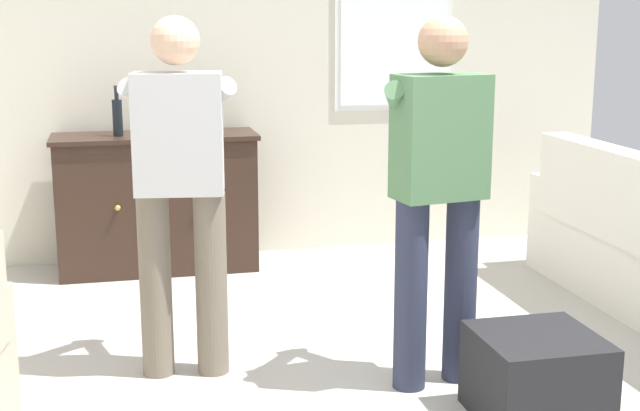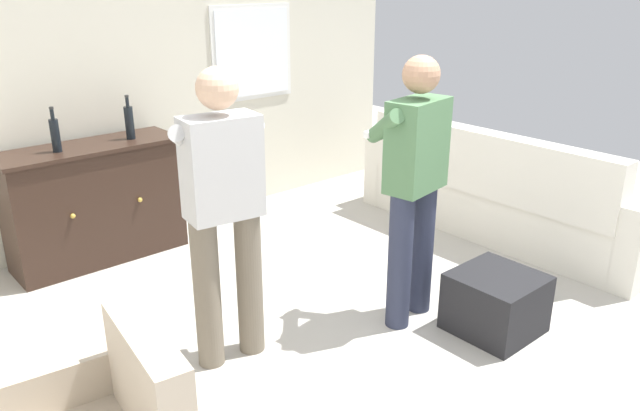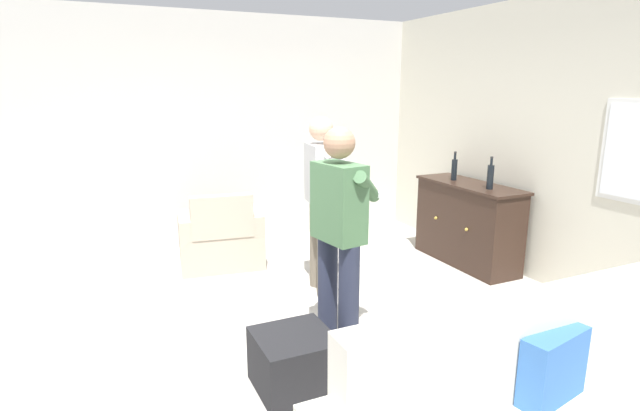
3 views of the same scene
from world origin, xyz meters
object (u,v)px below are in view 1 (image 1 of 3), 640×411
(sideboard_cabinet, at_px, (157,203))
(person_standing_right, at_px, (438,185))
(person_standing_left, at_px, (180,180))
(bottle_liquor_amber, at_px, (205,113))
(bottle_wine_green, at_px, (117,116))
(ottoman, at_px, (536,377))

(sideboard_cabinet, relative_size, person_standing_right, 0.79)
(person_standing_left, relative_size, person_standing_right, 1.00)
(bottle_liquor_amber, height_order, person_standing_right, person_standing_right)
(sideboard_cabinet, distance_m, bottle_wine_green, 0.63)
(bottle_liquor_amber, xyz_separation_m, person_standing_left, (-0.30, -1.76, -0.11))
(sideboard_cabinet, xyz_separation_m, bottle_wine_green, (-0.23, -0.04, 0.58))
(ottoman, bearing_deg, person_standing_right, 121.27)
(bottle_wine_green, distance_m, bottle_liquor_amber, 0.56)
(bottle_wine_green, height_order, bottle_liquor_amber, bottle_liquor_amber)
(bottle_liquor_amber, relative_size, ottoman, 0.68)
(bottle_wine_green, bearing_deg, bottle_liquor_amber, 0.37)
(person_standing_right, bearing_deg, sideboard_cabinet, 117.74)
(bottle_liquor_amber, height_order, ottoman, bottle_liquor_amber)
(sideboard_cabinet, distance_m, ottoman, 3.02)
(ottoman, xyz_separation_m, person_standing_right, (-0.29, 0.47, 0.75))
(sideboard_cabinet, bearing_deg, ottoman, -61.61)
(ottoman, xyz_separation_m, person_standing_left, (-1.40, 0.85, 0.75))
(person_standing_left, bearing_deg, person_standing_right, -18.84)
(ottoman, bearing_deg, sideboard_cabinet, 118.39)
(sideboard_cabinet, distance_m, bottle_liquor_amber, 0.67)
(sideboard_cabinet, relative_size, ottoman, 2.67)
(bottle_liquor_amber, relative_size, person_standing_right, 0.20)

